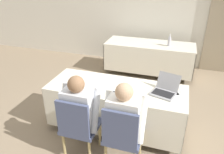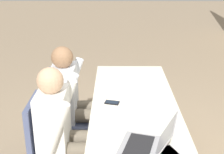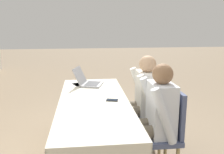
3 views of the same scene
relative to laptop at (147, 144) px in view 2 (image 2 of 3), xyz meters
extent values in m
cube|color=silver|center=(-0.66, -0.04, -0.05)|extent=(1.97, 0.73, 0.02)
cube|color=silver|center=(-0.66, -0.40, -0.36)|extent=(1.97, 0.01, 0.60)
cube|color=silver|center=(-0.66, 0.32, -0.36)|extent=(1.97, 0.01, 0.60)
cube|color=silver|center=(-1.64, -0.04, -0.36)|extent=(0.01, 0.73, 0.60)
cube|color=#99999E|center=(-0.01, -0.05, -0.03)|extent=(0.36, 0.32, 0.02)
cube|color=black|center=(-0.01, -0.05, -0.02)|extent=(0.31, 0.24, 0.00)
cube|color=#99999E|center=(0.03, 0.11, 0.08)|extent=(0.33, 0.19, 0.21)
cube|color=black|center=(0.03, 0.11, 0.08)|extent=(0.29, 0.16, 0.18)
cube|color=black|center=(-0.69, -0.23, -0.04)|extent=(0.10, 0.13, 0.01)
cube|color=#192333|center=(-0.69, -0.23, -0.03)|extent=(0.08, 0.12, 0.00)
cube|color=white|center=(-1.15, -0.05, -0.04)|extent=(0.21, 0.30, 0.00)
cylinder|color=tan|center=(-0.77, -0.46, -0.58)|extent=(0.04, 0.04, 0.40)
cylinder|color=tan|center=(-1.12, -0.46, -0.58)|extent=(0.04, 0.04, 0.40)
cylinder|color=tan|center=(-0.77, -0.81, -0.58)|extent=(0.04, 0.04, 0.40)
cylinder|color=tan|center=(-1.12, -0.81, -0.58)|extent=(0.04, 0.04, 0.40)
cube|color=#4C567A|center=(-0.95, -0.63, -0.35)|extent=(0.44, 0.44, 0.05)
cube|color=#4C567A|center=(-0.95, -0.83, -0.10)|extent=(0.40, 0.04, 0.45)
cube|color=#4C567A|center=(-0.38, -0.63, -0.35)|extent=(0.44, 0.44, 0.05)
cube|color=#4C567A|center=(-0.38, -0.83, -0.10)|extent=(0.40, 0.04, 0.45)
cylinder|color=#665B4C|center=(-0.86, -0.50, -0.26)|extent=(0.13, 0.42, 0.13)
cylinder|color=#665B4C|center=(-1.04, -0.50, -0.26)|extent=(0.13, 0.42, 0.13)
cylinder|color=#665B4C|center=(-0.86, -0.32, -0.55)|extent=(0.10, 0.10, 0.45)
cylinder|color=#665B4C|center=(-1.04, -0.32, -0.55)|extent=(0.10, 0.10, 0.45)
cube|color=silver|center=(-0.95, -0.68, -0.06)|extent=(0.36, 0.22, 0.52)
cylinder|color=silver|center=(-0.74, -0.64, -0.06)|extent=(0.08, 0.26, 0.54)
cylinder|color=silver|center=(-1.16, -0.64, -0.06)|extent=(0.08, 0.26, 0.54)
sphere|color=#8C6647|center=(-0.95, -0.68, 0.29)|extent=(0.20, 0.20, 0.20)
cylinder|color=#665B4C|center=(-0.29, -0.50, -0.26)|extent=(0.13, 0.42, 0.13)
cylinder|color=#665B4C|center=(-0.47, -0.50, -0.26)|extent=(0.13, 0.42, 0.13)
cube|color=white|center=(-0.38, -0.68, -0.06)|extent=(0.36, 0.22, 0.52)
cylinder|color=white|center=(-0.17, -0.64, -0.06)|extent=(0.08, 0.26, 0.54)
cylinder|color=white|center=(-0.59, -0.64, -0.06)|extent=(0.08, 0.26, 0.54)
sphere|color=tan|center=(-0.38, -0.68, 0.29)|extent=(0.20, 0.20, 0.20)
camera|label=1|loc=(0.11, -2.62, 1.46)|focal=35.00mm
camera|label=2|loc=(1.73, -0.21, 1.14)|focal=50.00mm
camera|label=3|loc=(-3.18, 0.05, 0.78)|focal=40.00mm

